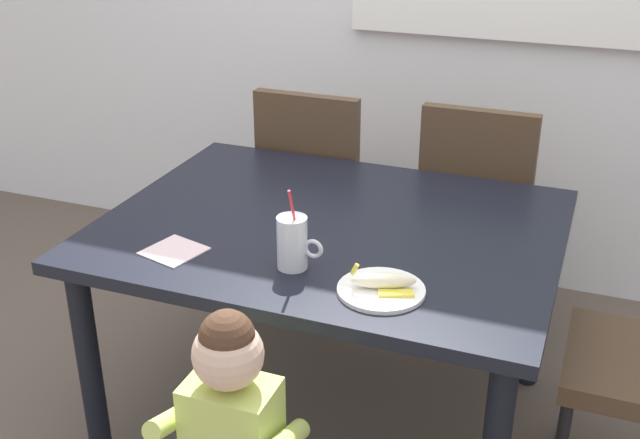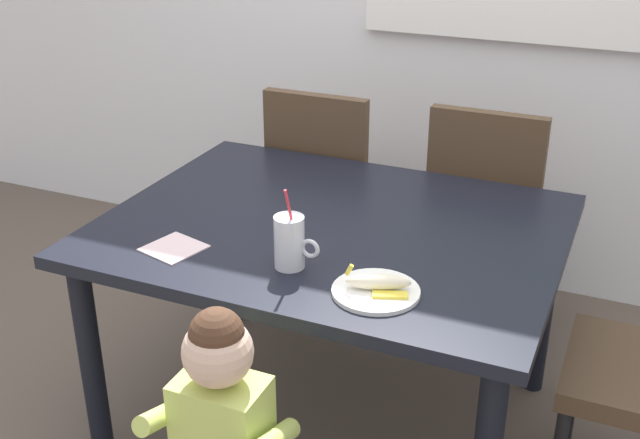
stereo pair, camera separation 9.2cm
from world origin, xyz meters
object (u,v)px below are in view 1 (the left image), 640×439
at_px(milk_cup, 294,246).
at_px(peeled_banana, 384,281).
at_px(dining_chair_right, 478,206).
at_px(paper_napkin, 174,251).
at_px(snack_plate, 381,290).
at_px(dining_chair_left, 317,187).
at_px(toddler_standing, 232,424).
at_px(dining_table, 331,249).

bearing_deg(milk_cup, peeled_banana, -8.26).
xyz_separation_m(dining_chair_right, paper_napkin, (-0.68, -1.10, 0.21)).
bearing_deg(dining_chair_right, snack_plate, 86.91).
distance_m(dining_chair_left, snack_plate, 1.23).
distance_m(toddler_standing, snack_plate, 0.50).
bearing_deg(milk_cup, dining_chair_right, 73.15).
distance_m(dining_table, paper_napkin, 0.50).
bearing_deg(dining_table, dining_chair_left, 114.25).
bearing_deg(snack_plate, paper_napkin, 179.29).
height_order(milk_cup, snack_plate, milk_cup).
bearing_deg(dining_chair_right, dining_table, 66.67).
xyz_separation_m(milk_cup, peeled_banana, (0.27, -0.04, -0.04)).
xyz_separation_m(dining_chair_right, peeled_banana, (-0.05, -1.10, 0.23)).
bearing_deg(snack_plate, dining_chair_right, 86.91).
relative_size(dining_table, dining_chair_right, 1.44).
bearing_deg(milk_cup, snack_plate, -9.42).
height_order(toddler_standing, milk_cup, milk_cup).
height_order(milk_cup, peeled_banana, milk_cup).
height_order(dining_chair_left, snack_plate, dining_chair_left).
xyz_separation_m(dining_table, dining_chair_right, (0.33, 0.76, -0.11)).
xyz_separation_m(peeled_banana, paper_napkin, (-0.63, 0.00, -0.03)).
distance_m(dining_chair_right, toddler_standing, 1.51).
xyz_separation_m(snack_plate, paper_napkin, (-0.62, 0.01, -0.00)).
height_order(dining_chair_left, dining_chair_right, same).
xyz_separation_m(toddler_standing, paper_napkin, (-0.36, 0.38, 0.22)).
distance_m(milk_cup, peeled_banana, 0.27).
xyz_separation_m(dining_chair_right, snack_plate, (-0.06, -1.11, 0.21)).
xyz_separation_m(dining_table, peeled_banana, (0.27, -0.34, 0.12)).
distance_m(dining_table, peeled_banana, 0.46).
bearing_deg(snack_plate, dining_chair_left, 119.00).
relative_size(dining_chair_left, snack_plate, 4.17).
bearing_deg(peeled_banana, dining_table, 128.60).
height_order(dining_chair_left, peeled_banana, dining_chair_left).
bearing_deg(snack_plate, peeled_banana, 33.35).
height_order(milk_cup, paper_napkin, milk_cup).
xyz_separation_m(dining_chair_left, milk_cup, (0.33, -1.02, 0.27)).
relative_size(dining_table, snack_plate, 6.01).
bearing_deg(dining_chair_left, peeled_banana, 119.38).
xyz_separation_m(dining_chair_left, dining_chair_right, (0.65, 0.04, 0.00)).
height_order(dining_table, snack_plate, snack_plate).
relative_size(toddler_standing, milk_cup, 3.39).
bearing_deg(dining_chair_left, dining_chair_right, -176.34).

